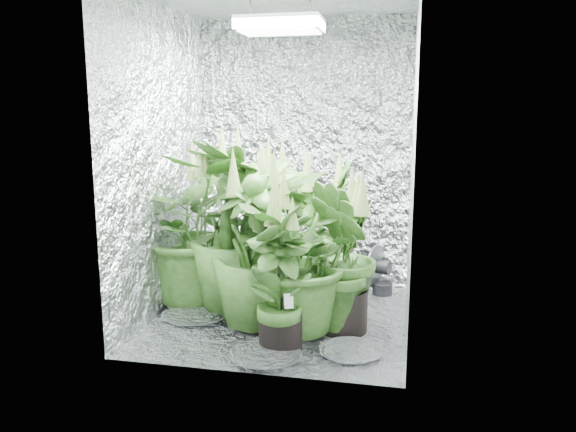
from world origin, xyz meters
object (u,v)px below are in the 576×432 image
(plant_a, at_px, (197,228))
(plant_g, at_px, (344,259))
(plant_d, at_px, (233,228))
(plant_c, at_px, (322,231))
(grow_lamp, at_px, (280,25))
(circulation_fan, at_px, (379,273))
(plant_f, at_px, (280,280))
(plant_b, at_px, (273,234))
(plant_e, at_px, (291,257))
(plant_h, at_px, (255,247))

(plant_a, bearing_deg, plant_g, -14.86)
(plant_a, distance_m, plant_d, 0.29)
(plant_c, height_order, plant_d, plant_d)
(grow_lamp, relative_size, plant_c, 0.47)
(circulation_fan, bearing_deg, plant_f, -93.51)
(plant_b, bearing_deg, plant_e, -62.66)
(plant_c, distance_m, plant_e, 0.75)
(plant_f, bearing_deg, plant_b, 106.93)
(plant_c, bearing_deg, plant_g, -70.13)
(plant_e, xyz_separation_m, circulation_fan, (0.48, 0.89, -0.33))
(plant_c, height_order, plant_e, plant_c)
(grow_lamp, relative_size, plant_f, 0.55)
(grow_lamp, bearing_deg, plant_g, -16.64)
(plant_b, distance_m, plant_d, 0.27)
(plant_e, bearing_deg, circulation_fan, 61.55)
(grow_lamp, height_order, plant_b, grow_lamp)
(plant_c, distance_m, plant_f, 0.98)
(plant_d, distance_m, circulation_fan, 1.16)
(plant_e, bearing_deg, plant_d, 143.87)
(plant_f, height_order, circulation_fan, plant_f)
(plant_d, height_order, circulation_fan, plant_d)
(plant_b, height_order, circulation_fan, plant_b)
(plant_c, relative_size, plant_e, 1.05)
(plant_d, xyz_separation_m, plant_f, (0.45, -0.56, -0.16))
(plant_d, relative_size, circulation_fan, 3.35)
(plant_e, relative_size, plant_f, 1.13)
(grow_lamp, relative_size, plant_g, 0.50)
(plant_g, xyz_separation_m, circulation_fan, (0.18, 0.76, -0.30))
(plant_c, bearing_deg, grow_lamp, -111.67)
(grow_lamp, xyz_separation_m, plant_g, (0.42, -0.13, -1.37))
(plant_g, height_order, plant_h, plant_h)
(plant_b, bearing_deg, plant_g, -26.15)
(circulation_fan, bearing_deg, plant_g, -83.07)
(plant_g, relative_size, plant_h, 0.91)
(plant_a, xyz_separation_m, plant_h, (0.49, -0.32, -0.03))
(plant_h, distance_m, circulation_fan, 1.13)
(plant_e, height_order, plant_f, plant_e)
(grow_lamp, bearing_deg, plant_f, -77.49)
(plant_h, height_order, circulation_fan, plant_h)
(grow_lamp, distance_m, plant_g, 1.44)
(plant_e, xyz_separation_m, plant_g, (0.30, 0.13, -0.03))
(plant_c, relative_size, circulation_fan, 2.93)
(plant_e, distance_m, plant_f, 0.24)
(plant_c, xyz_separation_m, plant_e, (-0.08, -0.75, 0.00))
(plant_b, xyz_separation_m, plant_h, (-0.04, -0.29, -0.02))
(circulation_fan, bearing_deg, plant_a, -138.09)
(plant_h, bearing_deg, plant_a, 147.26)
(plant_e, bearing_deg, plant_g, 23.52)
(grow_lamp, distance_m, plant_c, 1.45)
(plant_d, distance_m, plant_g, 0.79)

